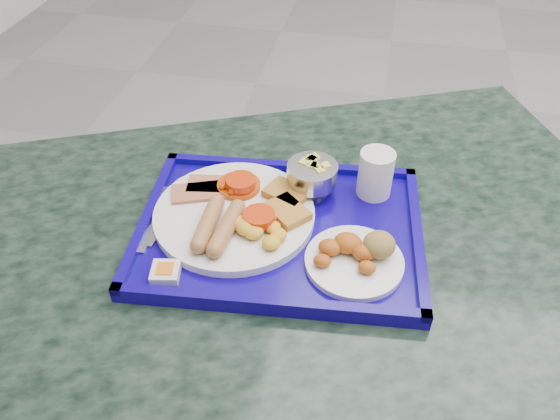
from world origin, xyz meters
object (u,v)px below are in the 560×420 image
fruit_bowl (312,174)px  bread_plate (357,255)px  juice_cup (376,172)px  table (290,318)px  main_plate (238,213)px  tray (280,230)px

fruit_bowl → bread_plate: bearing=-58.1°
bread_plate → juice_cup: size_ratio=1.80×
table → fruit_bowl: (0.01, 0.12, 0.25)m
table → main_plate: (-0.10, 0.03, 0.23)m
tray → bread_plate: 0.14m
tray → main_plate: 0.08m
table → main_plate: 0.25m
fruit_bowl → tray: bearing=-109.5°
tray → main_plate: bearing=174.3°
main_plate → bread_plate: size_ratio=1.77×
juice_cup → bread_plate: bearing=-93.9°
tray → fruit_bowl: bearing=70.5°
bread_plate → juice_cup: 0.18m
tray → fruit_bowl: fruit_bowl is taller
main_plate → fruit_bowl: 0.15m
tray → fruit_bowl: (0.04, 0.10, 0.05)m
bread_plate → tray: bearing=158.8°
tray → bread_plate: (0.13, -0.05, 0.02)m
main_plate → fruit_bowl: size_ratio=3.06×
tray → main_plate: size_ratio=1.82×
main_plate → juice_cup: bearing=28.1°
tray → juice_cup: (0.15, 0.12, 0.05)m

